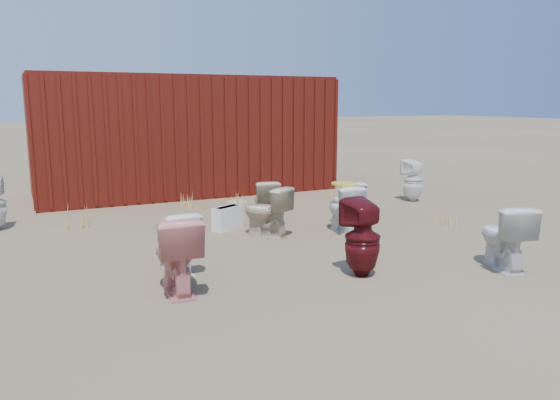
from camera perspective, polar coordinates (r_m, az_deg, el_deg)
name	(u,v)px	position (r m, az deg, el deg)	size (l,w,h in m)	color
ground	(300,249)	(7.15, 2.12, -5.11)	(100.00, 100.00, 0.00)	brown
shipping_container	(184,135)	(11.76, -9.99, 6.74)	(6.00, 2.40, 2.40)	#470C0B
toilet_front_a	(175,241)	(6.24, -10.87, -4.27)	(0.39, 0.69, 0.70)	white
toilet_front_pink	(176,254)	(5.58, -10.78, -5.53)	(0.44, 0.78, 0.80)	#E68B85
toilet_front_c	(504,236)	(6.74, 22.38, -3.55)	(0.42, 0.74, 0.76)	silver
toilet_front_maroon	(362,238)	(6.03, 8.60, -3.94)	(0.39, 0.40, 0.86)	#510D12
toilet_front_e	(346,203)	(8.48, 6.91, -0.31)	(0.39, 0.69, 0.70)	silver
toilet_back_beige_left	(266,211)	(7.73, -1.45, -1.20)	(0.40, 0.70, 0.72)	#C8B492
toilet_back_beige_right	(265,201)	(8.63, -1.53, -0.11)	(0.38, 0.67, 0.68)	#C2B08D
toilet_back_yellowlid	(344,209)	(8.03, 6.67, -0.90)	(0.39, 0.69, 0.70)	white
toilet_back_e	(413,180)	(10.75, 13.74, 2.01)	(0.36, 0.37, 0.81)	white
yellow_lid	(344,184)	(7.96, 6.73, 1.66)	(0.36, 0.44, 0.03)	gold
loose_tank	(228,218)	(8.20, -5.51, -1.89)	(0.50, 0.20, 0.35)	white
loose_lid_near	(237,202)	(10.38, -4.48, -0.20)	(0.38, 0.49, 0.02)	#BBB388
loose_lid_far	(187,225)	(8.59, -9.66, -2.55)	(0.36, 0.47, 0.02)	tan
weed_clump_a	(77,216)	(8.88, -20.47, -1.59)	(0.36, 0.36, 0.34)	#B19347
weed_clump_b	(236,202)	(9.73, -4.66, -0.16)	(0.32, 0.32, 0.28)	#B19347
weed_clump_c	(334,195)	(10.30, 5.64, 0.52)	(0.36, 0.36, 0.32)	#B19347
weed_clump_d	(186,200)	(10.00, -9.84, -0.03)	(0.30, 0.30, 0.26)	#B19347
weed_clump_e	(277,191)	(10.77, -0.29, 0.91)	(0.34, 0.34, 0.28)	#B19347
weed_clump_f	(448,219)	(8.82, 17.12, -1.88)	(0.28, 0.28, 0.22)	#B19347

